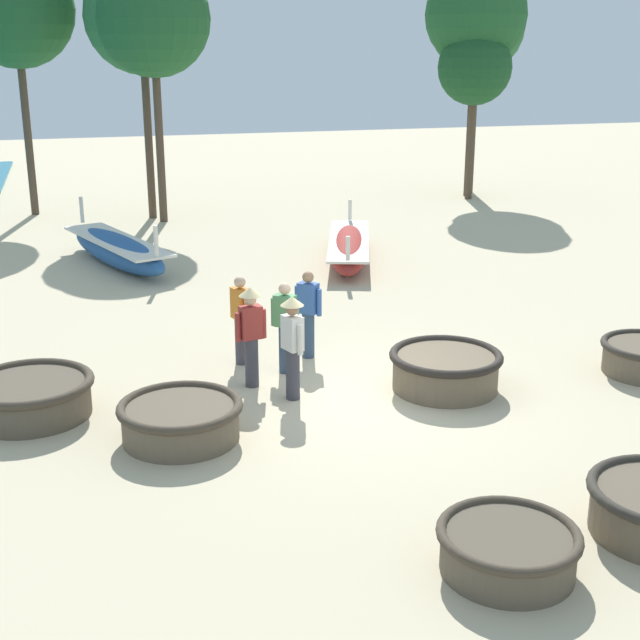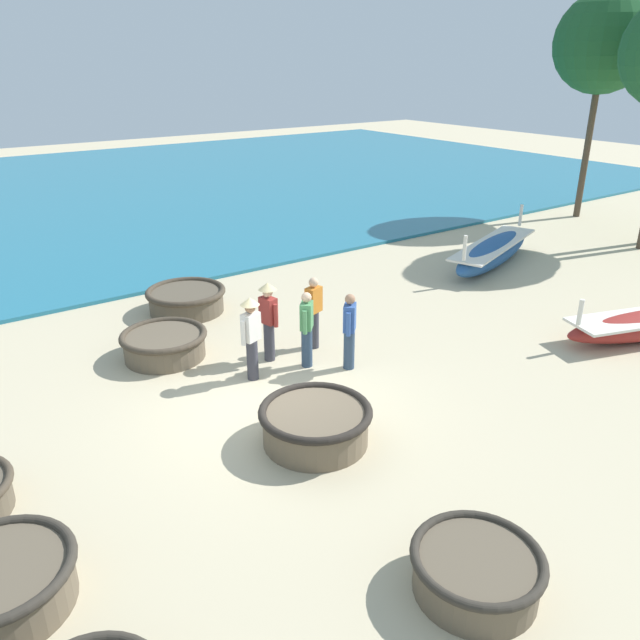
# 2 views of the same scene
# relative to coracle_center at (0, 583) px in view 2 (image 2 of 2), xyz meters

# --- Properties ---
(ground_plane) EXTENTS (80.00, 80.00, 0.00)m
(ground_plane) POSITION_rel_coracle_center_xyz_m (-1.96, 4.74, -0.33)
(ground_plane) COLOR #C6B793
(sea) EXTENTS (28.00, 52.00, 0.10)m
(sea) POSITION_rel_coracle_center_xyz_m (-22.80, 8.74, -0.28)
(sea) COLOR teal
(sea) RESTS_ON ground
(coracle_center) EXTENTS (1.71, 1.71, 0.61)m
(coracle_center) POSITION_rel_coracle_center_xyz_m (0.00, 0.00, 0.00)
(coracle_center) COLOR brown
(coracle_center) RESTS_ON ground
(coracle_weathered) EXTENTS (1.55, 1.55, 0.55)m
(coracle_weathered) POSITION_rel_coracle_center_xyz_m (2.92, 4.50, -0.03)
(coracle_weathered) COLOR brown
(coracle_weathered) RESTS_ON ground
(coracle_front_right) EXTENTS (1.82, 1.82, 0.63)m
(coracle_front_right) POSITION_rel_coracle_center_xyz_m (-0.64, 4.73, 0.01)
(coracle_front_right) COLOR brown
(coracle_front_right) RESTS_ON ground
(coracle_far_left) EXTENTS (1.77, 1.77, 0.56)m
(coracle_far_left) POSITION_rel_coracle_center_xyz_m (-4.98, 3.98, -0.02)
(coracle_far_left) COLOR brown
(coracle_far_left) RESTS_ON ground
(coracle_tilted) EXTENTS (1.92, 1.92, 0.59)m
(coracle_tilted) POSITION_rel_coracle_center_xyz_m (-7.05, 5.39, -0.01)
(coracle_tilted) COLOR brown
(coracle_tilted) RESTS_ON ground
(long_boat_green_hull) EXTENTS (2.61, 5.00, 1.39)m
(long_boat_green_hull) POSITION_rel_coracle_center_xyz_m (-5.27, 14.43, 0.07)
(long_boat_green_hull) COLOR #285693
(long_boat_green_hull) RESTS_ON ground
(fisherman_crouching) EXTENTS (0.41, 0.39, 1.57)m
(fisherman_crouching) POSITION_rel_coracle_center_xyz_m (-2.95, 6.15, 0.51)
(fisherman_crouching) COLOR #2D425B
(fisherman_crouching) RESTS_ON ground
(fisherman_hauling) EXTENTS (0.40, 0.40, 1.57)m
(fisherman_hauling) POSITION_rel_coracle_center_xyz_m (-2.39, 6.77, 0.51)
(fisherman_hauling) COLOR #2D425B
(fisherman_hauling) RESTS_ON ground
(fisherman_standing_right) EXTENTS (0.36, 0.51, 1.67)m
(fisherman_standing_right) POSITION_rel_coracle_center_xyz_m (-3.10, 4.99, 0.63)
(fisherman_standing_right) COLOR #383842
(fisherman_standing_right) RESTS_ON ground
(fisherman_standing_left) EXTENTS (0.52, 0.36, 1.67)m
(fisherman_standing_left) POSITION_rel_coracle_center_xyz_m (-3.62, 5.68, 0.63)
(fisherman_standing_left) COLOR #383842
(fisherman_standing_left) RESTS_ON ground
(fisherman_by_coracle) EXTENTS (0.32, 0.51, 1.57)m
(fisherman_by_coracle) POSITION_rel_coracle_center_xyz_m (-3.59, 6.75, 0.51)
(fisherman_by_coracle) COLOR #383842
(fisherman_by_coracle) RESTS_ON ground
(tree_rightmost) EXTENTS (3.50, 3.50, 7.97)m
(tree_rightmost) POSITION_rel_coracle_center_xyz_m (-7.46, 21.96, 5.87)
(tree_rightmost) COLOR #4C3D2D
(tree_rightmost) RESTS_ON ground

